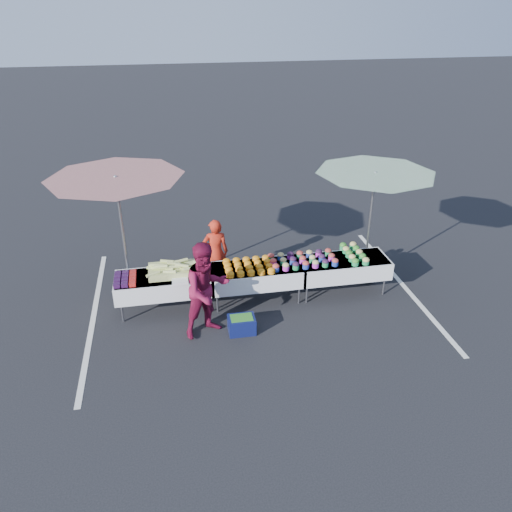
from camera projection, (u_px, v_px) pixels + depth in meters
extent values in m
plane|color=black|center=(256.00, 299.00, 10.17)|extent=(80.00, 80.00, 0.00)
cube|color=silver|center=(94.00, 316.00, 9.64)|extent=(0.10, 5.00, 0.00)
cube|color=silver|center=(402.00, 284.00, 10.69)|extent=(0.10, 5.00, 0.00)
cube|color=white|center=(164.00, 277.00, 9.53)|extent=(1.80, 0.75, 0.04)
cube|color=white|center=(164.00, 284.00, 9.61)|extent=(1.86, 0.81, 0.36)
cylinder|color=slate|center=(122.00, 313.00, 9.39)|extent=(0.04, 0.04, 0.39)
cylinder|color=slate|center=(124.00, 296.00, 9.90)|extent=(0.04, 0.04, 0.39)
cylinder|color=slate|center=(209.00, 304.00, 9.66)|extent=(0.04, 0.04, 0.39)
cylinder|color=slate|center=(206.00, 288.00, 10.17)|extent=(0.04, 0.04, 0.39)
cube|color=white|center=(256.00, 268.00, 9.83)|extent=(1.80, 0.75, 0.04)
cube|color=white|center=(256.00, 275.00, 9.90)|extent=(1.86, 0.81, 0.36)
cylinder|color=slate|center=(217.00, 303.00, 9.68)|extent=(0.04, 0.04, 0.39)
cylinder|color=slate|center=(214.00, 288.00, 10.20)|extent=(0.04, 0.04, 0.39)
cylinder|color=slate|center=(299.00, 295.00, 9.95)|extent=(0.04, 0.04, 0.39)
cylinder|color=slate|center=(292.00, 280.00, 10.47)|extent=(0.04, 0.04, 0.39)
cube|color=white|center=(343.00, 260.00, 10.12)|extent=(1.80, 0.75, 0.04)
cube|color=white|center=(342.00, 267.00, 10.20)|extent=(1.86, 0.81, 0.36)
cylinder|color=slate|center=(307.00, 294.00, 9.98)|extent=(0.04, 0.04, 0.39)
cylinder|color=slate|center=(299.00, 279.00, 10.49)|extent=(0.04, 0.04, 0.39)
cylinder|color=slate|center=(384.00, 286.00, 10.25)|extent=(0.04, 0.04, 0.39)
cylinder|color=slate|center=(373.00, 272.00, 10.76)|extent=(0.04, 0.04, 0.39)
cube|color=black|center=(117.00, 285.00, 9.13)|extent=(0.12, 0.12, 0.08)
cube|color=black|center=(117.00, 281.00, 9.25)|extent=(0.12, 0.12, 0.08)
cube|color=black|center=(118.00, 278.00, 9.37)|extent=(0.12, 0.12, 0.08)
cube|color=black|center=(118.00, 274.00, 9.50)|extent=(0.12, 0.12, 0.08)
cube|color=black|center=(125.00, 285.00, 9.15)|extent=(0.12, 0.12, 0.08)
cube|color=black|center=(125.00, 281.00, 9.28)|extent=(0.12, 0.12, 0.08)
cube|color=black|center=(125.00, 277.00, 9.40)|extent=(0.12, 0.12, 0.08)
cube|color=black|center=(126.00, 273.00, 9.52)|extent=(0.12, 0.12, 0.08)
cube|color=red|center=(132.00, 284.00, 9.18)|extent=(0.12, 0.12, 0.08)
cube|color=red|center=(133.00, 280.00, 9.30)|extent=(0.12, 0.12, 0.08)
cube|color=red|center=(133.00, 276.00, 9.42)|extent=(0.12, 0.12, 0.08)
cube|color=red|center=(133.00, 273.00, 9.54)|extent=(0.12, 0.12, 0.08)
cube|color=#98B05A|center=(176.00, 270.00, 9.57)|extent=(1.05, 0.55, 0.14)
cylinder|color=#98B05A|center=(192.00, 263.00, 9.74)|extent=(0.27, 0.09, 0.10)
cylinder|color=#98B05A|center=(156.00, 266.00, 9.50)|extent=(0.27, 0.14, 0.07)
cylinder|color=#98B05A|center=(182.00, 265.00, 9.43)|extent=(0.27, 0.14, 0.09)
cylinder|color=#98B05A|center=(154.00, 269.00, 9.51)|extent=(0.27, 0.15, 0.10)
cylinder|color=#98B05A|center=(167.00, 268.00, 9.45)|extent=(0.27, 0.15, 0.08)
cylinder|color=#98B05A|center=(174.00, 264.00, 9.55)|extent=(0.27, 0.10, 0.10)
cylinder|color=#98B05A|center=(174.00, 267.00, 9.44)|extent=(0.27, 0.07, 0.08)
cylinder|color=#98B05A|center=(169.00, 272.00, 9.36)|extent=(0.27, 0.14, 0.09)
cylinder|color=#98B05A|center=(167.00, 261.00, 9.67)|extent=(0.27, 0.12, 0.08)
cylinder|color=#98B05A|center=(199.00, 263.00, 9.71)|extent=(0.27, 0.16, 0.08)
cylinder|color=#98B05A|center=(159.00, 268.00, 9.44)|extent=(0.27, 0.11, 0.07)
cylinder|color=#98B05A|center=(172.00, 275.00, 9.34)|extent=(0.27, 0.10, 0.07)
cylinder|color=#98B05A|center=(181.00, 261.00, 9.67)|extent=(0.27, 0.12, 0.08)
cylinder|color=#98B05A|center=(153.00, 274.00, 9.27)|extent=(0.27, 0.15, 0.08)
cylinder|color=#98B05A|center=(158.00, 265.00, 9.49)|extent=(0.27, 0.10, 0.08)
cylinder|color=#98B05A|center=(187.00, 267.00, 9.53)|extent=(0.27, 0.16, 0.10)
cylinder|color=#98B05A|center=(161.00, 266.00, 9.40)|extent=(0.27, 0.12, 0.09)
cylinder|color=#98B05A|center=(191.00, 269.00, 9.36)|extent=(0.27, 0.09, 0.07)
cylinder|color=#98B05A|center=(194.00, 271.00, 9.43)|extent=(0.27, 0.10, 0.09)
cylinder|color=#98B05A|center=(190.00, 270.00, 9.47)|extent=(0.27, 0.12, 0.09)
cylinder|color=#98B05A|center=(181.00, 262.00, 9.77)|extent=(0.27, 0.10, 0.08)
cylinder|color=#98B05A|center=(196.00, 264.00, 9.57)|extent=(0.27, 0.14, 0.10)
cylinder|color=#98B05A|center=(192.00, 262.00, 9.79)|extent=(0.27, 0.12, 0.07)
cylinder|color=#98B05A|center=(189.00, 263.00, 9.75)|extent=(0.27, 0.07, 0.10)
cube|color=white|center=(180.00, 281.00, 9.30)|extent=(0.30, 0.25, 0.05)
cylinder|color=orange|center=(230.00, 276.00, 9.47)|extent=(0.15, 0.15, 0.05)
ellipsoid|color=#C0780A|center=(230.00, 274.00, 9.45)|extent=(0.15, 0.15, 0.08)
cylinder|color=orange|center=(229.00, 271.00, 9.63)|extent=(0.15, 0.15, 0.05)
ellipsoid|color=#C0780A|center=(229.00, 269.00, 9.61)|extent=(0.15, 0.15, 0.08)
cylinder|color=orange|center=(228.00, 267.00, 9.79)|extent=(0.15, 0.15, 0.05)
ellipsoid|color=#C0780A|center=(228.00, 265.00, 9.77)|extent=(0.15, 0.15, 0.08)
cylinder|color=orange|center=(227.00, 262.00, 9.94)|extent=(0.15, 0.15, 0.05)
ellipsoid|color=#C0780A|center=(226.00, 261.00, 9.92)|extent=(0.15, 0.15, 0.08)
cylinder|color=orange|center=(241.00, 275.00, 9.50)|extent=(0.15, 0.15, 0.05)
ellipsoid|color=#C0780A|center=(241.00, 273.00, 9.49)|extent=(0.15, 0.15, 0.08)
cylinder|color=orange|center=(239.00, 270.00, 9.66)|extent=(0.15, 0.15, 0.05)
ellipsoid|color=#C0780A|center=(239.00, 268.00, 9.64)|extent=(0.15, 0.15, 0.08)
cylinder|color=orange|center=(238.00, 266.00, 9.82)|extent=(0.15, 0.15, 0.05)
ellipsoid|color=#C0780A|center=(238.00, 264.00, 9.80)|extent=(0.15, 0.15, 0.08)
cylinder|color=orange|center=(236.00, 262.00, 9.97)|extent=(0.15, 0.15, 0.05)
ellipsoid|color=#C0780A|center=(236.00, 260.00, 9.96)|extent=(0.15, 0.15, 0.08)
cylinder|color=orange|center=(251.00, 274.00, 9.54)|extent=(0.15, 0.15, 0.05)
ellipsoid|color=#C0780A|center=(251.00, 272.00, 9.52)|extent=(0.15, 0.15, 0.08)
cylinder|color=orange|center=(249.00, 269.00, 9.69)|extent=(0.15, 0.15, 0.05)
ellipsoid|color=#C0780A|center=(249.00, 267.00, 9.68)|extent=(0.15, 0.15, 0.08)
cylinder|color=orange|center=(248.00, 265.00, 9.85)|extent=(0.15, 0.15, 0.05)
ellipsoid|color=#C0780A|center=(248.00, 263.00, 9.83)|extent=(0.15, 0.15, 0.08)
cylinder|color=orange|center=(246.00, 261.00, 10.01)|extent=(0.15, 0.15, 0.05)
ellipsoid|color=#C0780A|center=(246.00, 259.00, 9.99)|extent=(0.15, 0.15, 0.08)
cylinder|color=orange|center=(261.00, 273.00, 9.57)|extent=(0.15, 0.15, 0.05)
ellipsoid|color=#C0780A|center=(261.00, 271.00, 9.55)|extent=(0.15, 0.15, 0.08)
cylinder|color=orange|center=(259.00, 268.00, 9.73)|extent=(0.15, 0.15, 0.05)
ellipsoid|color=#C0780A|center=(259.00, 267.00, 9.71)|extent=(0.15, 0.15, 0.08)
cylinder|color=orange|center=(258.00, 264.00, 9.88)|extent=(0.15, 0.15, 0.05)
ellipsoid|color=#C0780A|center=(258.00, 262.00, 9.86)|extent=(0.15, 0.15, 0.08)
cylinder|color=orange|center=(256.00, 260.00, 10.04)|extent=(0.15, 0.15, 0.05)
ellipsoid|color=#C0780A|center=(256.00, 258.00, 10.02)|extent=(0.15, 0.15, 0.08)
cylinder|color=orange|center=(271.00, 272.00, 9.60)|extent=(0.15, 0.15, 0.05)
ellipsoid|color=#C0780A|center=(271.00, 270.00, 9.58)|extent=(0.15, 0.15, 0.08)
cylinder|color=orange|center=(269.00, 267.00, 9.76)|extent=(0.15, 0.15, 0.05)
ellipsoid|color=#C0780A|center=(269.00, 266.00, 9.74)|extent=(0.15, 0.15, 0.08)
cylinder|color=orange|center=(268.00, 263.00, 9.92)|extent=(0.15, 0.15, 0.05)
ellipsoid|color=#C0780A|center=(268.00, 261.00, 9.90)|extent=(0.15, 0.15, 0.08)
cylinder|color=orange|center=(266.00, 259.00, 10.07)|extent=(0.15, 0.15, 0.05)
ellipsoid|color=#C0780A|center=(266.00, 257.00, 10.05)|extent=(0.15, 0.15, 0.08)
cylinder|color=#21399A|center=(276.00, 269.00, 9.66)|extent=(0.13, 0.13, 0.10)
ellipsoid|color=maroon|center=(276.00, 266.00, 9.63)|extent=(0.14, 0.14, 0.10)
cylinder|color=#C92BC3|center=(273.00, 263.00, 9.85)|extent=(0.13, 0.13, 0.10)
ellipsoid|color=maroon|center=(273.00, 261.00, 9.82)|extent=(0.14, 0.14, 0.10)
cylinder|color=#218449|center=(271.00, 258.00, 10.04)|extent=(0.13, 0.13, 0.10)
ellipsoid|color=maroon|center=(271.00, 256.00, 10.01)|extent=(0.14, 0.14, 0.10)
cylinder|color=#C92BC3|center=(286.00, 268.00, 9.69)|extent=(0.13, 0.13, 0.10)
ellipsoid|color=tan|center=(286.00, 265.00, 9.66)|extent=(0.14, 0.14, 0.10)
cylinder|color=#218449|center=(283.00, 263.00, 9.88)|extent=(0.13, 0.13, 0.10)
ellipsoid|color=tan|center=(283.00, 260.00, 9.86)|extent=(0.14, 0.14, 0.10)
cylinder|color=#21399A|center=(281.00, 257.00, 10.08)|extent=(0.13, 0.13, 0.10)
ellipsoid|color=tan|center=(281.00, 255.00, 10.05)|extent=(0.14, 0.14, 0.10)
cylinder|color=#218449|center=(296.00, 267.00, 9.73)|extent=(0.13, 0.13, 0.10)
ellipsoid|color=black|center=(296.00, 264.00, 9.70)|extent=(0.14, 0.14, 0.10)
cylinder|color=#21399A|center=(293.00, 262.00, 9.92)|extent=(0.13, 0.13, 0.10)
ellipsoid|color=black|center=(293.00, 259.00, 9.89)|extent=(0.14, 0.14, 0.10)
cylinder|color=#C92BC3|center=(290.00, 257.00, 10.11)|extent=(0.13, 0.13, 0.10)
ellipsoid|color=black|center=(290.00, 254.00, 10.08)|extent=(0.14, 0.14, 0.10)
cylinder|color=#21399A|center=(306.00, 266.00, 9.76)|extent=(0.13, 0.13, 0.10)
ellipsoid|color=maroon|center=(306.00, 263.00, 9.73)|extent=(0.14, 0.14, 0.10)
cylinder|color=#C92BC3|center=(303.00, 261.00, 9.95)|extent=(0.13, 0.13, 0.10)
ellipsoid|color=maroon|center=(303.00, 258.00, 9.92)|extent=(0.14, 0.14, 0.10)
cylinder|color=#218449|center=(300.00, 256.00, 10.14)|extent=(0.13, 0.13, 0.10)
ellipsoid|color=maroon|center=(300.00, 253.00, 10.11)|extent=(0.14, 0.14, 0.10)
cylinder|color=#C92BC3|center=(316.00, 265.00, 9.79)|extent=(0.13, 0.13, 0.10)
ellipsoid|color=tan|center=(316.00, 262.00, 9.76)|extent=(0.14, 0.14, 0.10)
cylinder|color=#218449|center=(312.00, 260.00, 9.98)|extent=(0.13, 0.13, 0.10)
ellipsoid|color=tan|center=(313.00, 257.00, 9.95)|extent=(0.14, 0.14, 0.10)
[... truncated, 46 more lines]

